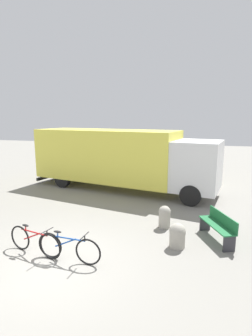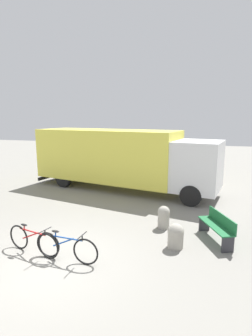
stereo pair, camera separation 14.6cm
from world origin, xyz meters
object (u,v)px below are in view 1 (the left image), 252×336
Objects in this scene: park_bench at (219,225)px; bicycle_far at (68,248)px; bollard_far_bench at (165,216)px; bollard_near_bench at (177,235)px; delivery_truck at (120,157)px; bicycle_middle at (34,241)px.

park_bench reaches higher than bicycle_far.
bicycle_far is 3.37m from bollard_far_bench.
bicycle_far is 2.93m from bollard_near_bench.
bicycle_far is (0.65, -6.84, -1.26)m from delivery_truck.
bicycle_middle is (-0.37, -6.75, -1.26)m from delivery_truck.
bollard_near_bench is (-1.12, -0.74, -0.10)m from park_bench.
bollard_far_bench is (-1.62, 0.49, -0.07)m from park_bench.
bollard_near_bench is at bearing -48.06° from delivery_truck.
delivery_truck reaches higher than park_bench.
bicycle_far is at bearing 7.61° from bicycle_middle.
bollard_far_bench is (-0.50, 1.24, 0.04)m from bollard_near_bench.
park_bench is at bearing -17.01° from bollard_far_bench.
park_bench is 2.22× the size of bollard_near_bench.
bollard_far_bench is (2.70, -4.17, -1.24)m from delivery_truck.
park_bench is 0.87× the size of bicycle_far.
bicycle_middle and bicycle_far have the same top height.
bicycle_middle reaches higher than bollard_near_bench.
bollard_near_bench is 1.33m from bollard_far_bench.
delivery_truck reaches higher than bicycle_far.
delivery_truck reaches higher than bicycle_middle.
bicycle_middle is at bearing -81.80° from delivery_truck.
bollard_near_bench is at bearing 33.07° from bicycle_far.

